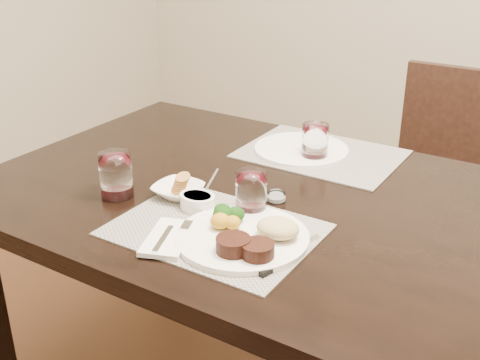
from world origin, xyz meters
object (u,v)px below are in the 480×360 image
Objects in this scene: cracker_bowl at (178,190)px; far_plate at (301,150)px; steak_knife at (282,261)px; wine_glass_near at (251,194)px; dinner_plate at (247,236)px; chair_far at (443,177)px.

cracker_bowl is 0.46m from far_plate.
far_plate reaches higher than steak_knife.
wine_glass_near is (0.20, 0.02, 0.03)m from cracker_bowl.
cracker_bowl is at bearing 175.06° from steak_knife.
far_plate is (-0.15, 0.55, -0.01)m from dinner_plate.
wine_glass_near reaches higher than steak_knife.
steak_knife is at bearing 1.91° from dinner_plate.
chair_far is 3.17× the size of far_plate.
dinner_plate is 1.05× the size of far_plate.
cracker_bowl reaches higher than dinner_plate.
cracker_bowl reaches higher than steak_knife.
wine_glass_near is at bearing 152.18° from steak_knife.
chair_far is 3.01× the size of dinner_plate.
dinner_plate is 0.29m from cracker_bowl.
wine_glass_near is (-0.22, -1.05, 0.30)m from chair_far.
chair_far reaches higher than far_plate.
far_plate is (0.13, 0.45, -0.01)m from cracker_bowl.
dinner_plate is at bearing -75.19° from far_plate.
cracker_bowl is at bearing -173.39° from wine_glass_near.
far_plate is at bearing 100.42° from wine_glass_near.
steak_knife is (0.11, -0.03, -0.01)m from dinner_plate.
chair_far is at bearing 78.27° from wine_glass_near.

